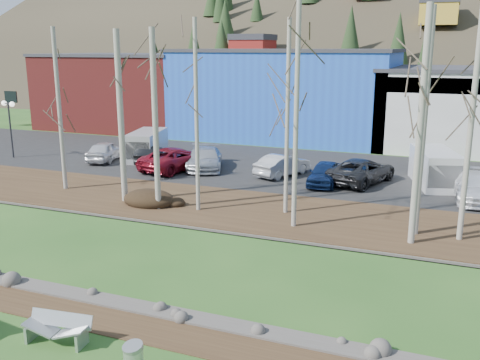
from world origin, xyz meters
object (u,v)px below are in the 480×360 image
at_px(street_lamp, 9,113).
at_px(bench_damaged, 58,328).
at_px(car_5, 283,165).
at_px(car_3, 207,159).
at_px(car_4, 325,173).
at_px(car_1, 149,154).
at_px(car_6, 362,171).
at_px(van_grey, 146,146).
at_px(car_2, 175,159).
at_px(car_0, 106,151).
at_px(van_white, 436,168).
at_px(car_7, 474,187).
at_px(car_8, 202,158).

bearing_deg(street_lamp, bench_damaged, -24.05).
relative_size(bench_damaged, car_5, 0.47).
xyz_separation_m(car_3, car_4, (8.66, -1.33, -0.01)).
height_order(car_1, car_5, car_5).
bearing_deg(car_6, car_5, 18.72).
xyz_separation_m(car_1, van_grey, (-0.79, 0.96, 0.39)).
bearing_deg(van_grey, car_2, -46.06).
xyz_separation_m(car_0, car_1, (3.33, 0.64, -0.08)).
bearing_deg(car_5, bench_damaged, 111.96).
bearing_deg(van_white, car_2, 170.41).
relative_size(van_white, van_grey, 1.04).
xyz_separation_m(car_3, car_6, (10.71, -0.01, 0.05)).
bearing_deg(car_4, car_7, -3.77).
bearing_deg(car_3, van_white, -18.98).
bearing_deg(car_0, car_8, 170.55).
bearing_deg(car_8, car_7, -27.82).
relative_size(street_lamp, car_1, 1.08).
distance_m(car_3, car_8, 0.40).
height_order(car_7, car_8, car_7).
relative_size(car_6, car_7, 1.10).
bearing_deg(car_7, street_lamp, 174.70).
height_order(car_6, van_white, van_white).
xyz_separation_m(street_lamp, car_2, (13.77, 0.81, -2.62)).
relative_size(car_2, car_7, 1.12).
bearing_deg(bench_damaged, car_7, 53.54).
distance_m(car_0, car_2, 6.38).
height_order(car_3, car_5, car_3).
xyz_separation_m(car_1, van_white, (19.96, 0.53, 0.43)).
bearing_deg(car_7, car_4, 171.86).
relative_size(bench_damaged, car_3, 0.41).
relative_size(car_3, car_4, 1.19).
xyz_separation_m(street_lamp, car_1, (10.77, 2.25, -2.75)).
relative_size(street_lamp, car_7, 0.86).
bearing_deg(car_5, street_lamp, 27.11).
distance_m(car_1, car_2, 3.33).
bearing_deg(car_6, car_0, 19.47).
xyz_separation_m(car_1, car_8, (4.52, -0.34, 0.05)).
xyz_separation_m(car_5, van_grey, (-11.24, 1.33, 0.33)).
height_order(car_1, van_grey, van_grey).
relative_size(street_lamp, car_6, 0.78).
xyz_separation_m(car_3, van_white, (15.03, 0.87, 0.37)).
height_order(car_4, car_7, car_7).
bearing_deg(van_white, car_3, 167.10).
height_order(car_2, car_8, car_2).
distance_m(car_2, car_3, 2.21).
bearing_deg(bench_damaged, car_8, 98.29).
xyz_separation_m(car_3, car_8, (-0.40, 0.00, 0.00)).
xyz_separation_m(car_7, car_8, (-17.55, 1.69, -0.02)).
height_order(bench_damaged, car_3, car_3).
distance_m(car_2, car_8, 1.87).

